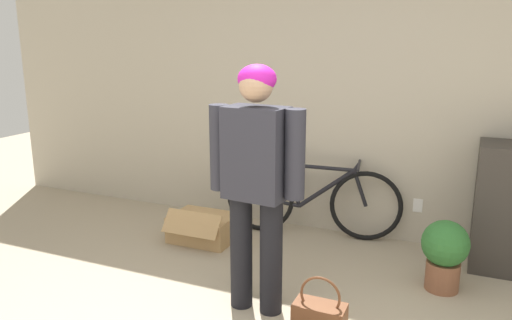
{
  "coord_description": "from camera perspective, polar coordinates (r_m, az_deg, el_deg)",
  "views": [
    {
      "loc": [
        0.89,
        -1.89,
        1.77
      ],
      "look_at": [
        -0.32,
        0.92,
        1.03
      ],
      "focal_mm": 35.0,
      "sensor_mm": 36.0,
      "label": 1
    }
  ],
  "objects": [
    {
      "name": "cardboard_box",
      "position": [
        4.56,
        -6.07,
        -7.68
      ],
      "size": [
        0.56,
        0.48,
        0.32
      ],
      "color": "tan",
      "rests_on": "ground_plane"
    },
    {
      "name": "wall_back",
      "position": [
        4.54,
        11.97,
        7.35
      ],
      "size": [
        8.0,
        0.07,
        2.6
      ],
      "color": "#B7AD99",
      "rests_on": "ground_plane"
    },
    {
      "name": "bicycle",
      "position": [
        4.6,
        6.37,
        -4.48
      ],
      "size": [
        1.6,
        0.46,
        0.72
      ],
      "rotation": [
        0.0,
        0.0,
        0.16
      ],
      "color": "black",
      "rests_on": "ground_plane"
    },
    {
      "name": "handbag",
      "position": [
        3.21,
        7.27,
        -17.48
      ],
      "size": [
        0.32,
        0.17,
        0.39
      ],
      "color": "brown",
      "rests_on": "ground_plane"
    },
    {
      "name": "potted_plant",
      "position": [
        3.87,
        20.75,
        -9.74
      ],
      "size": [
        0.33,
        0.33,
        0.52
      ],
      "color": "brown",
      "rests_on": "ground_plane"
    },
    {
      "name": "person",
      "position": [
        3.16,
        0.01,
        -1.28
      ],
      "size": [
        0.64,
        0.28,
        1.63
      ],
      "rotation": [
        0.0,
        0.0,
        -0.1
      ],
      "color": "black",
      "rests_on": "ground_plane"
    }
  ]
}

